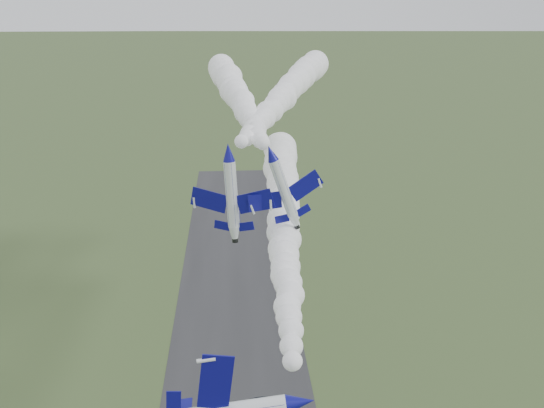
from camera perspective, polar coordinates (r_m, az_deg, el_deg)
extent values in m
cube|color=#2A2A2C|center=(98.98, -3.23, -18.22)|extent=(24.00, 260.00, 0.04)
cylinder|color=white|center=(50.36, 2.67, -18.14)|extent=(1.73, 8.64, 1.71)
cone|color=white|center=(54.59, 2.02, -14.81)|extent=(1.72, 1.86, 1.71)
cylinder|color=black|center=(55.44, 1.91, -14.21)|extent=(0.87, 0.62, 0.87)
cube|color=navy|center=(49.19, 2.00, -14.77)|extent=(0.70, 2.47, 4.72)
cube|color=navy|center=(52.90, 1.94, -13.91)|extent=(0.34, 1.13, 2.06)
cube|color=navy|center=(54.79, 2.31, -16.75)|extent=(0.34, 1.13, 2.06)
cube|color=navy|center=(53.68, 3.62, -15.30)|extent=(2.27, 1.65, 0.38)
cylinder|color=white|center=(72.40, -4.12, 4.85)|extent=(4.01, 8.33, 1.55)
cone|color=navy|center=(67.65, -5.48, 3.78)|extent=(2.14, 2.53, 1.55)
cone|color=white|center=(77.04, -2.97, 5.76)|extent=(2.02, 2.16, 1.55)
cylinder|color=black|center=(77.95, -2.76, 5.93)|extent=(0.93, 0.80, 0.79)
ellipsoid|color=black|center=(70.33, -4.69, 4.87)|extent=(1.85, 3.01, 1.03)
cube|color=navy|center=(74.14, -6.09, 4.90)|extent=(5.03, 3.63, 0.38)
cube|color=navy|center=(72.29, -1.69, 4.88)|extent=(5.03, 3.63, 0.38)
cube|color=navy|center=(76.71, -4.29, 5.61)|extent=(2.20, 1.63, 0.20)
cube|color=navy|center=(75.76, -2.02, 5.61)|extent=(2.20, 1.63, 0.20)
cube|color=navy|center=(75.73, -3.28, 6.51)|extent=(0.70, 1.57, 2.17)
cylinder|color=white|center=(71.42, -0.11, 4.81)|extent=(2.59, 7.55, 1.68)
cone|color=navy|center=(67.00, 0.66, 3.83)|extent=(1.91, 2.13, 1.68)
cone|color=white|center=(75.70, -0.76, 5.64)|extent=(1.86, 1.78, 1.68)
cylinder|color=black|center=(76.54, -0.88, 5.79)|extent=(0.91, 0.63, 0.85)
ellipsoid|color=black|center=(69.46, 0.06, 4.79)|extent=(1.43, 2.66, 1.12)
cube|color=navy|center=(71.93, -2.14, 4.09)|extent=(4.10, 2.58, 1.44)
cube|color=navy|center=(72.42, 1.77, 5.60)|extent=(4.10, 2.58, 1.44)
cube|color=navy|center=(74.83, -1.65, 5.11)|extent=(1.80, 1.17, 0.66)
cube|color=navy|center=(75.08, 0.36, 5.89)|extent=(1.80, 1.17, 0.66)
cube|color=navy|center=(74.42, -0.90, 6.26)|extent=(0.90, 1.49, 1.87)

